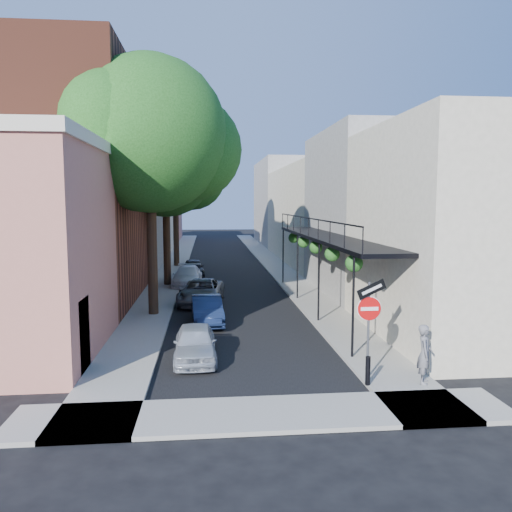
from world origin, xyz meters
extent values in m
plane|color=black|center=(0.00, 0.00, 0.00)|extent=(160.00, 160.00, 0.00)
cube|color=black|center=(0.00, 30.00, 0.01)|extent=(6.00, 64.00, 0.01)
cube|color=gray|center=(-4.00, 30.00, 0.06)|extent=(2.00, 64.00, 0.12)
cube|color=gray|center=(4.00, 30.00, 0.06)|extent=(2.00, 64.00, 0.12)
cube|color=gray|center=(0.00, -1.00, 0.06)|extent=(12.00, 2.00, 0.12)
cube|color=beige|center=(-5.05, 2.50, 1.20)|extent=(0.10, 1.20, 2.20)
cube|color=brown|center=(-10.00, 14.00, 6.00)|extent=(10.00, 12.00, 12.00)
cube|color=gray|center=(-5.02, 14.00, 8.00)|extent=(0.06, 7.00, 4.00)
cube|color=#9C9994|center=(-9.00, 26.00, 4.50)|extent=(8.00, 12.00, 9.00)
cube|color=beige|center=(-9.00, 40.00, 5.00)|extent=(8.00, 16.00, 10.00)
cube|color=#C17363|center=(-9.00, 54.00, 4.00)|extent=(8.00, 12.00, 8.00)
cube|color=beige|center=(9.00, 5.50, 4.00)|extent=(8.00, 9.00, 8.00)
cube|color=#9C9994|center=(9.00, 15.00, 4.50)|extent=(8.00, 10.00, 9.00)
cube|color=beige|center=(9.00, 30.00, 4.00)|extent=(8.00, 20.00, 8.00)
cube|color=#9C9994|center=(9.00, 48.00, 5.00)|extent=(8.00, 16.00, 10.00)
cube|color=black|center=(4.20, 10.00, 3.50)|extent=(2.00, 16.00, 0.15)
cube|color=black|center=(3.25, 10.00, 4.38)|extent=(0.05, 16.00, 0.05)
cylinder|color=black|center=(3.30, 3.00, 1.81)|extent=(0.08, 0.08, 3.40)
cylinder|color=black|center=(3.30, 18.00, 1.81)|extent=(0.08, 0.08, 3.40)
sphere|color=#184313|center=(3.60, 4.00, 3.05)|extent=(0.60, 0.60, 0.60)
sphere|color=#184313|center=(3.60, 10.00, 3.05)|extent=(0.60, 0.60, 0.60)
sphere|color=#184313|center=(3.60, 16.00, 3.05)|extent=(0.60, 0.60, 0.60)
cylinder|color=#595B60|center=(3.15, 1.00, 1.45)|extent=(0.07, 0.07, 2.90)
cylinder|color=red|center=(3.15, 0.96, 2.15)|extent=(0.66, 0.04, 0.66)
cube|color=white|center=(3.15, 0.93, 2.15)|extent=(0.50, 0.02, 0.10)
cylinder|color=white|center=(3.15, 0.98, 2.15)|extent=(0.70, 0.02, 0.70)
cube|color=black|center=(3.20, 0.95, 2.70)|extent=(0.89, 0.15, 0.58)
cube|color=white|center=(3.20, 0.92, 2.70)|extent=(0.60, 0.10, 0.31)
cylinder|color=black|center=(3.00, 0.50, 0.52)|extent=(0.14, 0.14, 0.80)
cylinder|color=black|center=(-3.80, 10.00, 3.50)|extent=(0.44, 0.44, 7.00)
sphere|color=#184313|center=(-3.80, 10.00, 8.02)|extent=(6.80, 6.80, 6.80)
sphere|color=#184313|center=(-2.10, 11.02, 7.52)|extent=(4.76, 4.76, 4.76)
cylinder|color=black|center=(-3.80, 18.00, 3.15)|extent=(0.44, 0.44, 6.30)
sphere|color=#184313|center=(-3.80, 18.00, 7.20)|extent=(6.00, 6.00, 6.00)
sphere|color=#184313|center=(-2.30, 18.90, 6.70)|extent=(4.20, 4.20, 4.20)
cylinder|color=black|center=(-3.80, 27.00, 3.67)|extent=(0.44, 0.44, 7.35)
sphere|color=#184313|center=(-3.80, 27.00, 8.40)|extent=(7.00, 7.00, 7.00)
sphere|color=#184313|center=(-2.05, 28.05, 7.90)|extent=(4.90, 4.90, 4.90)
imported|color=#A6AEB8|center=(-1.78, 3.49, 0.57)|extent=(1.42, 3.39, 1.14)
imported|color=#142141|center=(-1.40, 8.34, 0.58)|extent=(1.46, 3.60, 1.16)
imported|color=slate|center=(-1.68, 12.58, 0.60)|extent=(2.55, 4.57, 1.21)
imported|color=white|center=(-2.60, 17.96, 0.60)|extent=(1.82, 4.19, 1.20)
imported|color=black|center=(-2.34, 22.04, 0.58)|extent=(1.65, 3.52, 1.17)
imported|color=slate|center=(4.60, 0.50, 0.95)|extent=(0.59, 0.71, 1.65)
camera|label=1|loc=(-1.33, -12.38, 5.13)|focal=35.00mm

